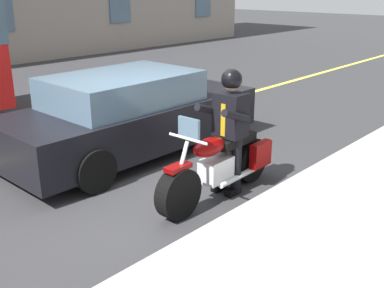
{
  "coord_description": "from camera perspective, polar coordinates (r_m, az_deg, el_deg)",
  "views": [
    {
      "loc": [
        4.47,
        5.08,
        2.79
      ],
      "look_at": [
        0.17,
        1.13,
        0.75
      ],
      "focal_mm": 43.13,
      "sensor_mm": 36.0,
      "label": 1
    }
  ],
  "objects": [
    {
      "name": "ground_plane",
      "position": [
        7.32,
        -5.61,
        -3.25
      ],
      "size": [
        80.0,
        80.0,
        0.0
      ],
      "primitive_type": "plane",
      "color": "#333335"
    },
    {
      "name": "lane_center_stripe",
      "position": [
        8.83,
        -14.34,
        0.23
      ],
      "size": [
        60.0,
        0.16,
        0.01
      ],
      "primitive_type": "cube",
      "color": "#E5DB4C",
      "rests_on": "ground_plane"
    },
    {
      "name": "motorcycle_main",
      "position": [
        6.28,
        3.55,
        -2.64
      ],
      "size": [
        2.21,
        0.62,
        1.26
      ],
      "color": "black",
      "rests_on": "ground_plane"
    },
    {
      "name": "rider_main",
      "position": [
        6.23,
        4.7,
        2.85
      ],
      "size": [
        0.63,
        0.56,
        1.74
      ],
      "color": "black",
      "rests_on": "ground_plane"
    },
    {
      "name": "car_silver",
      "position": [
        7.9,
        -7.61,
        3.67
      ],
      "size": [
        4.6,
        1.92,
        1.4
      ],
      "color": "black",
      "rests_on": "ground_plane"
    }
  ]
}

